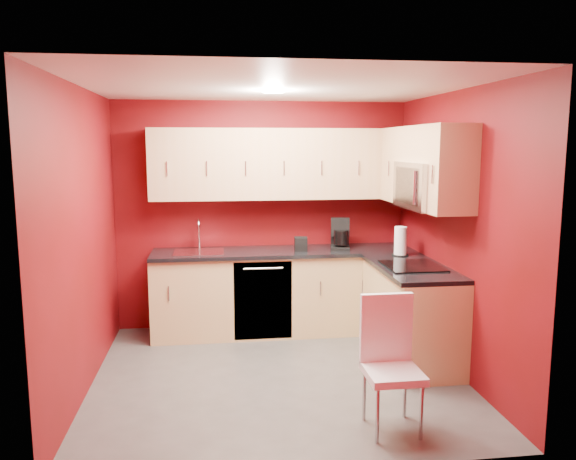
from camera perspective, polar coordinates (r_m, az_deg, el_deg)
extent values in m
plane|color=#4D4A48|center=(5.13, -1.03, -14.59)|extent=(3.20, 3.20, 0.00)
plane|color=white|center=(4.74, -1.11, 14.38)|extent=(3.20, 3.20, 0.00)
plane|color=maroon|center=(6.26, -2.62, 1.50)|extent=(3.20, 0.00, 3.20)
plane|color=maroon|center=(3.32, 1.86, -4.82)|extent=(3.20, 0.00, 3.20)
plane|color=maroon|center=(4.87, -20.12, -1.05)|extent=(0.00, 3.00, 3.00)
plane|color=maroon|center=(5.21, 16.70, -0.29)|extent=(0.00, 3.00, 3.00)
cube|color=tan|center=(6.14, -0.46, -6.38)|extent=(2.80, 0.60, 0.87)
cube|color=tan|center=(5.50, 12.38, -8.37)|extent=(0.60, 1.30, 0.87)
cube|color=black|center=(6.03, -0.44, -2.23)|extent=(2.80, 0.63, 0.04)
cube|color=black|center=(5.37, 12.43, -3.78)|extent=(0.63, 1.27, 0.04)
cube|color=tan|center=(6.06, -0.62, 6.73)|extent=(2.80, 0.35, 0.75)
cube|color=tan|center=(5.89, 11.93, 6.50)|extent=(0.35, 0.57, 0.75)
cube|color=tan|center=(4.82, 16.50, 5.91)|extent=(0.35, 0.22, 0.75)
cube|color=tan|center=(5.27, 14.42, 8.47)|extent=(0.35, 0.76, 0.33)
cube|color=silver|center=(5.27, 14.01, 4.40)|extent=(0.40, 0.76, 0.42)
cube|color=black|center=(5.20, 12.06, 4.42)|extent=(0.02, 0.62, 0.33)
cylinder|color=silver|center=(4.98, 12.72, 4.22)|extent=(0.02, 0.02, 0.29)
cube|color=black|center=(5.33, 12.52, -3.60)|extent=(0.50, 0.55, 0.01)
cube|color=silver|center=(5.98, -9.04, -2.28)|extent=(0.52, 0.42, 0.02)
cylinder|color=silver|center=(6.15, -9.02, -0.70)|extent=(0.02, 0.02, 0.26)
torus|color=silver|center=(6.06, -9.06, 0.41)|extent=(0.02, 0.16, 0.16)
cylinder|color=silver|center=(6.00, -9.07, -0.25)|extent=(0.02, 0.02, 0.12)
cube|color=black|center=(5.84, -2.55, -7.18)|extent=(0.60, 0.02, 0.82)
cylinder|color=white|center=(5.04, -1.51, 13.87)|extent=(0.20, 0.20, 0.01)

